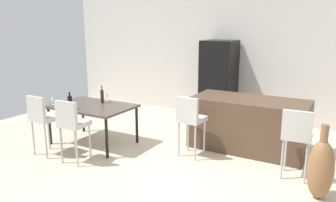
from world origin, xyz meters
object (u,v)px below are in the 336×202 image
bar_chair_middle (297,133)px  dining_chair_near (42,116)px  wine_glass_left (107,94)px  floor_vase (321,169)px  wine_bottle_end (70,102)px  dining_table (93,108)px  dining_chair_far (72,122)px  wine_bottle_corner (102,96)px  refrigerator (219,81)px  bar_chair_left (190,117)px  kitchen_island (249,124)px  wine_glass_middle (53,98)px

bar_chair_middle → dining_chair_near: (-3.87, -1.17, 0.00)m
dining_chair_near → wine_glass_left: bearing=76.1°
bar_chair_middle → floor_vase: size_ratio=1.05×
wine_bottle_end → dining_table: bearing=73.3°
dining_chair_far → wine_bottle_corner: bearing=105.1°
wine_bottle_end → refrigerator: 3.44m
wine_bottle_corner → floor_vase: wine_bottle_corner is taller
wine_bottle_corner → bar_chair_left: bearing=2.6°
kitchen_island → wine_bottle_corner: bearing=-160.0°
bar_chair_middle → wine_glass_left: (-3.55, 0.12, 0.17)m
kitchen_island → bar_chair_left: size_ratio=1.90×
dining_table → wine_bottle_corner: 0.30m
wine_glass_middle → wine_glass_left: bearing=48.9°
dining_table → dining_chair_far: (0.34, -0.86, 0.02)m
wine_glass_left → bar_chair_left: bearing=-3.6°
refrigerator → wine_bottle_end: bearing=-117.0°
kitchen_island → wine_bottle_corner: wine_bottle_corner is taller
bar_chair_left → refrigerator: 2.38m
kitchen_island → bar_chair_left: bar_chair_left is taller
wine_bottle_end → bar_chair_left: bearing=20.4°
kitchen_island → dining_chair_near: size_ratio=1.90×
bar_chair_left → dining_chair_near: bearing=-151.8°
bar_chair_left → wine_glass_middle: (-2.52, -0.63, 0.17)m
bar_chair_left → wine_bottle_end: (-1.98, -0.73, 0.17)m
bar_chair_middle → wine_bottle_corner: wine_bottle_corner is taller
kitchen_island → bar_chair_middle: bar_chair_middle is taller
bar_chair_middle → dining_chair_near: size_ratio=1.00×
bar_chair_left → dining_chair_near: same height
bar_chair_middle → wine_glass_middle: (-4.20, -0.63, 0.17)m
dining_table → wine_glass_left: bearing=92.0°
bar_chair_left → dining_chair_far: bearing=-142.3°
bar_chair_middle → wine_glass_middle: 4.26m
kitchen_island → bar_chair_left: (-0.75, -0.85, 0.24)m
wine_glass_middle → dining_table: bearing=25.6°
dining_table → wine_bottle_end: (-0.13, -0.42, 0.18)m
bar_chair_middle → dining_chair_near: 4.04m
dining_table → floor_vase: floor_vase is taller
bar_chair_left → floor_vase: bar_chair_left is taller
kitchen_island → wine_glass_middle: bearing=-155.6°
wine_bottle_corner → dining_chair_near: bearing=-109.1°
dining_table → refrigerator: (1.43, 2.64, 0.24)m
dining_table → dining_chair_far: bearing=-68.6°
refrigerator → floor_vase: refrigerator is taller
bar_chair_left → dining_table: bar_chair_left is taller
wine_glass_left → refrigerator: 2.64m
wine_glass_middle → floor_vase: floor_vase is taller
dining_chair_near → refrigerator: (1.77, 3.50, 0.22)m
bar_chair_left → wine_bottle_end: bearing=-159.6°
bar_chair_middle → wine_glass_middle: size_ratio=6.03×
wine_bottle_corner → wine_glass_left: wine_bottle_corner is taller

